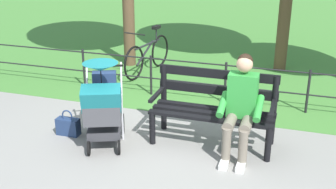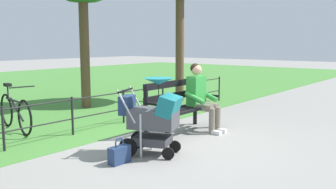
# 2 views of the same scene
# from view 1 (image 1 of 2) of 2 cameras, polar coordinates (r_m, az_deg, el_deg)

# --- Properties ---
(ground_plane) EXTENTS (60.00, 60.00, 0.00)m
(ground_plane) POSITION_cam_1_polar(r_m,az_deg,el_deg) (5.89, -1.35, -5.69)
(ground_plane) COLOR gray
(grass_lawn) EXTENTS (40.00, 16.00, 0.01)m
(grass_lawn) POSITION_cam_1_polar(r_m,az_deg,el_deg) (14.11, 10.63, 10.01)
(grass_lawn) COLOR #478438
(grass_lawn) RESTS_ON ground
(park_bench) EXTENTS (1.60, 0.60, 0.96)m
(park_bench) POSITION_cam_1_polar(r_m,az_deg,el_deg) (5.59, 6.21, -1.40)
(park_bench) COLOR black
(park_bench) RESTS_ON ground
(person_on_bench) EXTENTS (0.53, 0.74, 1.28)m
(person_on_bench) POSITION_cam_1_polar(r_m,az_deg,el_deg) (5.27, 9.74, -1.24)
(person_on_bench) COLOR slate
(person_on_bench) RESTS_ON ground
(stroller) EXTENTS (0.78, 1.00, 1.15)m
(stroller) POSITION_cam_1_polar(r_m,az_deg,el_deg) (5.51, -8.69, -1.12)
(stroller) COLOR black
(stroller) RESTS_ON ground
(handbag) EXTENTS (0.32, 0.14, 0.37)m
(handbag) POSITION_cam_1_polar(r_m,az_deg,el_deg) (6.05, -13.25, -4.15)
(handbag) COLOR navy
(handbag) RESTS_ON ground
(park_fence) EXTENTS (8.98, 0.04, 0.70)m
(park_fence) POSITION_cam_1_polar(r_m,az_deg,el_deg) (6.93, 6.63, 2.23)
(park_fence) COLOR black
(park_fence) RESTS_ON ground
(bicycle) EXTENTS (0.47, 1.64, 0.89)m
(bicycle) POSITION_cam_1_polar(r_m,az_deg,el_deg) (8.41, -2.71, 5.32)
(bicycle) COLOR black
(bicycle) RESTS_ON ground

